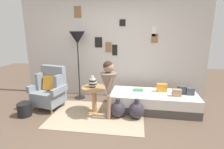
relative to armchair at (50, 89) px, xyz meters
name	(u,v)px	position (x,y,z in m)	size (l,w,h in m)	color
ground_plane	(96,134)	(1.30, -0.96, -0.44)	(12.00, 12.00, 0.00)	brown
gallery_wall	(112,48)	(1.30, 0.99, 0.86)	(4.80, 0.12, 2.60)	silver
rug	(98,115)	(1.18, -0.27, -0.43)	(1.94, 1.37, 0.01)	tan
armchair	(50,89)	(0.00, 0.00, 0.00)	(0.84, 0.71, 0.97)	#9E7042
daybed	(153,101)	(2.37, 0.19, -0.24)	(1.92, 0.85, 0.40)	#4C4742
pillow_head	(190,91)	(3.14, 0.21, 0.04)	(0.16, 0.12, 0.16)	#474C56
pillow_mid	(181,90)	(2.97, 0.26, 0.05)	(0.18, 0.12, 0.18)	#474C56
pillow_back	(177,93)	(2.84, 0.07, 0.04)	(0.18, 0.12, 0.15)	tan
pillow_extra	(162,88)	(2.56, 0.33, 0.06)	(0.22, 0.12, 0.19)	orange
side_table	(94,95)	(1.08, -0.12, -0.03)	(0.53, 0.53, 0.58)	tan
vase_striped	(93,83)	(1.05, -0.11, 0.24)	(0.18, 0.18, 0.25)	black
floor_lamp	(77,41)	(0.48, 0.67, 1.08)	(0.39, 0.39, 1.74)	black
person_child	(109,82)	(1.43, -0.35, 0.34)	(0.34, 0.34, 1.20)	#A37A60
book_on_daybed	(138,90)	(2.02, 0.32, -0.02)	(0.22, 0.16, 0.03)	#438C5D
demijohn_near	(118,110)	(1.61, -0.27, -0.28)	(0.32, 0.32, 0.40)	#332D38
demijohn_far	(136,110)	(2.00, -0.27, -0.27)	(0.33, 0.33, 0.42)	#332D38
magazine_basket	(24,110)	(-0.35, -0.51, -0.30)	(0.28, 0.28, 0.28)	black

